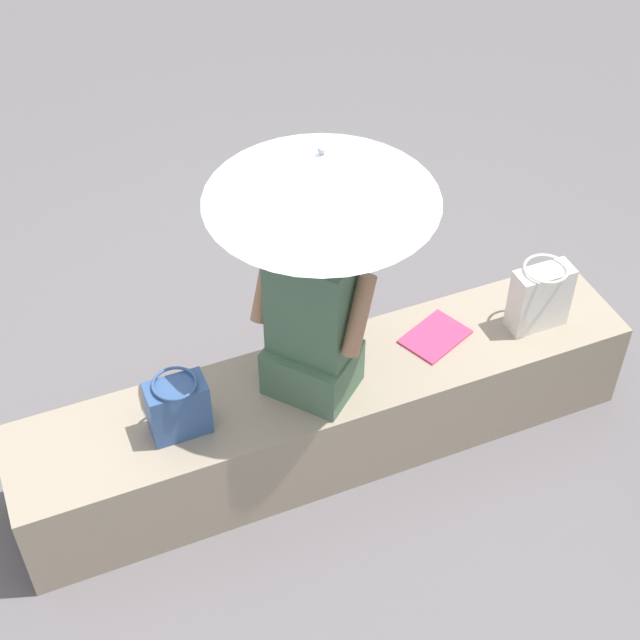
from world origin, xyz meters
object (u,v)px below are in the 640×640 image
person_seated (312,317)px  parasol (322,177)px  magazine (435,337)px  tote_bag_canvas (178,407)px  handbag_black (540,297)px

person_seated → parasol: size_ratio=0.80×
person_seated → magazine: 0.71m
magazine → tote_bag_canvas: bearing=160.4°
handbag_black → person_seated: bearing=178.2°
person_seated → magazine: (0.60, 0.06, -0.38)m
tote_bag_canvas → magazine: size_ratio=0.97×
person_seated → parasol: bearing=37.3°
magazine → handbag_black: bearing=-34.5°
handbag_black → magazine: 0.48m
parasol → handbag_black: size_ratio=3.48×
parasol → handbag_black: parasol is taller
parasol → magazine: 1.13m
person_seated → tote_bag_canvas: (-0.57, -0.02, -0.26)m
tote_bag_canvas → magazine: tote_bag_canvas is taller
tote_bag_canvas → magazine: (1.17, 0.08, -0.13)m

